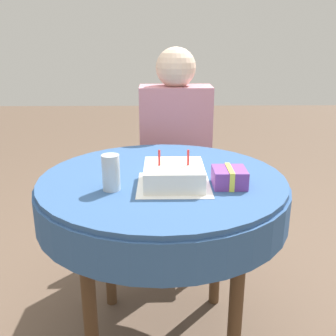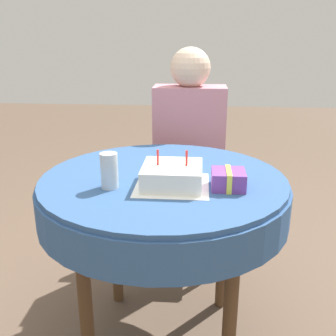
{
  "view_description": "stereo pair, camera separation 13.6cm",
  "coord_description": "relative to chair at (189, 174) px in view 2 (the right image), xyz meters",
  "views": [
    {
      "loc": [
        -0.0,
        -1.39,
        1.26
      ],
      "look_at": [
        0.02,
        -0.03,
        0.8
      ],
      "focal_mm": 42.0,
      "sensor_mm": 36.0,
      "label": 1
    },
    {
      "loc": [
        0.13,
        -1.38,
        1.26
      ],
      "look_at": [
        0.02,
        -0.03,
        0.8
      ],
      "focal_mm": 42.0,
      "sensor_mm": 36.0,
      "label": 2
    }
  ],
  "objects": [
    {
      "name": "person",
      "position": [
        0.0,
        -0.09,
        0.24
      ],
      "size": [
        0.39,
        0.3,
        1.21
      ],
      "rotation": [
        0.0,
        0.0,
        0.01
      ],
      "color": "beige",
      "rests_on": "ground_plane"
    },
    {
      "name": "gift_box",
      "position": [
        0.16,
        -0.89,
        0.3
      ],
      "size": [
        0.12,
        0.12,
        0.07
      ],
      "color": "#753D99",
      "rests_on": "dining_table"
    },
    {
      "name": "drinking_glass",
      "position": [
        -0.25,
        -0.93,
        0.33
      ],
      "size": [
        0.06,
        0.06,
        0.12
      ],
      "color": "silver",
      "rests_on": "dining_table"
    },
    {
      "name": "dining_table",
      "position": [
        -0.07,
        -0.8,
        0.18
      ],
      "size": [
        0.94,
        0.94,
        0.76
      ],
      "color": "#335689",
      "rests_on": "ground_plane"
    },
    {
      "name": "napkin",
      "position": [
        -0.03,
        -0.89,
        0.27
      ],
      "size": [
        0.26,
        0.26,
        0.0
      ],
      "color": "white",
      "rests_on": "dining_table"
    },
    {
      "name": "birthday_cake",
      "position": [
        -0.03,
        -0.89,
        0.31
      ],
      "size": [
        0.21,
        0.21,
        0.13
      ],
      "color": "white",
      "rests_on": "dining_table"
    },
    {
      "name": "chair",
      "position": [
        0.0,
        0.0,
        0.0
      ],
      "size": [
        0.43,
        0.43,
        0.89
      ],
      "rotation": [
        0.0,
        0.0,
        0.01
      ],
      "color": "#4C331E",
      "rests_on": "ground_plane"
    }
  ]
}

